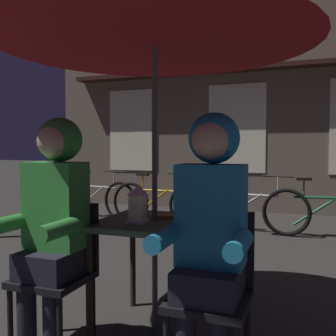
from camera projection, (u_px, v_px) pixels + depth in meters
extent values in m
plane|color=#2D2B28|center=(155.00, 330.00, 2.56)|extent=(60.00, 60.00, 0.00)
cube|color=#42664C|center=(155.00, 223.00, 2.53)|extent=(0.72, 0.72, 0.04)
cylinder|color=#2D2319|center=(89.00, 288.00, 2.36)|extent=(0.04, 0.04, 0.70)
cylinder|color=#2D2319|center=(185.00, 302.00, 2.15)|extent=(0.04, 0.04, 0.70)
cylinder|color=#2D2319|center=(133.00, 260.00, 2.94)|extent=(0.04, 0.04, 0.70)
cylinder|color=#2D2319|center=(212.00, 269.00, 2.73)|extent=(0.04, 0.04, 0.70)
cylinder|color=#4C4C51|center=(155.00, 162.00, 2.51)|extent=(0.04, 0.04, 2.25)
cone|color=maroon|center=(154.00, 16.00, 2.46)|extent=(2.10, 2.10, 0.38)
cube|color=white|center=(138.00, 221.00, 2.44)|extent=(0.11, 0.11, 0.02)
cube|color=white|center=(138.00, 208.00, 2.43)|extent=(0.09, 0.09, 0.16)
pyramid|color=white|center=(138.00, 191.00, 2.43)|extent=(0.11, 0.11, 0.06)
cube|color=black|center=(53.00, 279.00, 2.29)|extent=(0.40, 0.40, 0.04)
cylinder|color=black|center=(60.00, 333.00, 2.09)|extent=(0.03, 0.03, 0.41)
cylinder|color=black|center=(10.00, 323.00, 2.21)|extent=(0.03, 0.03, 0.41)
cylinder|color=black|center=(93.00, 309.00, 2.41)|extent=(0.03, 0.03, 0.41)
cylinder|color=black|center=(48.00, 301.00, 2.52)|extent=(0.03, 0.03, 0.41)
cube|color=black|center=(70.00, 235.00, 2.46)|extent=(0.40, 0.03, 0.42)
cube|color=black|center=(209.00, 301.00, 1.96)|extent=(0.40, 0.40, 0.04)
cylinder|color=black|center=(247.00, 334.00, 2.07)|extent=(0.03, 0.03, 0.41)
cylinder|color=black|center=(187.00, 324.00, 2.19)|extent=(0.03, 0.03, 0.41)
cube|color=black|center=(217.00, 248.00, 2.12)|extent=(0.40, 0.03, 0.42)
cylinder|color=black|center=(53.00, 324.00, 2.16)|extent=(0.11, 0.11, 0.45)
cylinder|color=black|center=(27.00, 319.00, 2.22)|extent=(0.11, 0.11, 0.45)
cube|color=black|center=(53.00, 263.00, 2.29)|extent=(0.32, 0.36, 0.16)
cube|color=#338C38|center=(56.00, 205.00, 2.31)|extent=(0.34, 0.22, 0.52)
cylinder|color=#338C38|center=(59.00, 229.00, 2.05)|extent=(0.09, 0.30, 0.09)
cylinder|color=#338C38|center=(6.00, 225.00, 2.17)|extent=(0.09, 0.30, 0.09)
sphere|color=tan|center=(55.00, 141.00, 2.29)|extent=(0.21, 0.21, 0.21)
sphere|color=#338C38|center=(60.00, 140.00, 2.34)|extent=(0.27, 0.27, 0.27)
cube|color=black|center=(209.00, 282.00, 1.96)|extent=(0.32, 0.36, 0.16)
cube|color=teal|center=(211.00, 215.00, 1.98)|extent=(0.34, 0.22, 0.52)
cylinder|color=teal|center=(239.00, 245.00, 1.71)|extent=(0.09, 0.30, 0.09)
cylinder|color=teal|center=(164.00, 238.00, 1.84)|extent=(0.09, 0.30, 0.09)
sphere|color=tan|center=(212.00, 140.00, 1.96)|extent=(0.21, 0.21, 0.21)
sphere|color=teal|center=(214.00, 138.00, 2.00)|extent=(0.27, 0.27, 0.27)
cube|color=#6B5B4C|center=(299.00, 48.00, 7.21)|extent=(10.00, 0.60, 6.20)
cube|color=#EAE5C6|center=(133.00, 130.00, 8.14)|extent=(1.10, 0.02, 1.70)
cube|color=#EAE5C6|center=(237.00, 128.00, 7.38)|extent=(1.10, 0.02, 1.70)
cube|color=#331914|center=(298.00, 65.00, 6.81)|extent=(9.00, 0.36, 0.08)
torus|color=black|center=(120.00, 201.00, 6.44)|extent=(0.66, 0.18, 0.66)
torus|color=black|center=(76.00, 197.00, 6.97)|extent=(0.66, 0.18, 0.66)
cylinder|color=#ADA89E|center=(97.00, 187.00, 6.69)|extent=(0.83, 0.20, 0.04)
cylinder|color=#ADA89E|center=(92.00, 197.00, 6.77)|extent=(0.60, 0.15, 0.44)
cylinder|color=#ADA89E|center=(85.00, 179.00, 6.84)|extent=(0.02, 0.02, 0.24)
cube|color=black|center=(85.00, 172.00, 6.83)|extent=(0.21, 0.12, 0.04)
cylinder|color=#ADA89E|center=(114.00, 180.00, 6.48)|extent=(0.02, 0.02, 0.28)
cylinder|color=black|center=(114.00, 172.00, 6.48)|extent=(0.44, 0.11, 0.02)
torus|color=black|center=(189.00, 206.00, 5.88)|extent=(0.66, 0.10, 0.66)
torus|color=black|center=(131.00, 202.00, 6.30)|extent=(0.66, 0.10, 0.66)
cylinder|color=#B78419|center=(159.00, 191.00, 6.07)|extent=(0.84, 0.09, 0.04)
cylinder|color=#B78419|center=(152.00, 202.00, 6.13)|extent=(0.61, 0.08, 0.44)
cylinder|color=#B78419|center=(143.00, 182.00, 6.19)|extent=(0.02, 0.02, 0.24)
cube|color=black|center=(143.00, 174.00, 6.18)|extent=(0.21, 0.09, 0.04)
cylinder|color=#B78419|center=(181.00, 183.00, 5.91)|extent=(0.02, 0.02, 0.28)
cylinder|color=black|center=(181.00, 174.00, 5.90)|extent=(0.44, 0.05, 0.02)
torus|color=black|center=(287.00, 212.00, 5.30)|extent=(0.66, 0.12, 0.66)
torus|color=black|center=(217.00, 207.00, 5.75)|extent=(0.66, 0.12, 0.66)
cylinder|color=#ADA89E|center=(250.00, 195.00, 5.51)|extent=(0.84, 0.13, 0.04)
cylinder|color=#ADA89E|center=(242.00, 207.00, 5.58)|extent=(0.61, 0.10, 0.44)
cylinder|color=#ADA89E|center=(231.00, 186.00, 5.64)|extent=(0.02, 0.02, 0.24)
cube|color=black|center=(231.00, 177.00, 5.63)|extent=(0.21, 0.10, 0.04)
cylinder|color=#ADA89E|center=(278.00, 186.00, 5.33)|extent=(0.02, 0.02, 0.28)
cylinder|color=black|center=(278.00, 176.00, 5.33)|extent=(0.44, 0.07, 0.02)
torus|color=black|center=(286.00, 212.00, 5.32)|extent=(0.66, 0.14, 0.66)
cylinder|color=#236B3D|center=(326.00, 198.00, 5.20)|extent=(0.83, 0.15, 0.04)
cylinder|color=#236B3D|center=(316.00, 211.00, 5.24)|extent=(0.60, 0.12, 0.44)
cylinder|color=#236B3D|center=(304.00, 188.00, 5.25)|extent=(0.02, 0.02, 0.24)
cube|color=black|center=(304.00, 179.00, 5.25)|extent=(0.21, 0.11, 0.04)
cube|color=olive|center=(165.00, 216.00, 2.61)|extent=(0.24, 0.21, 0.02)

